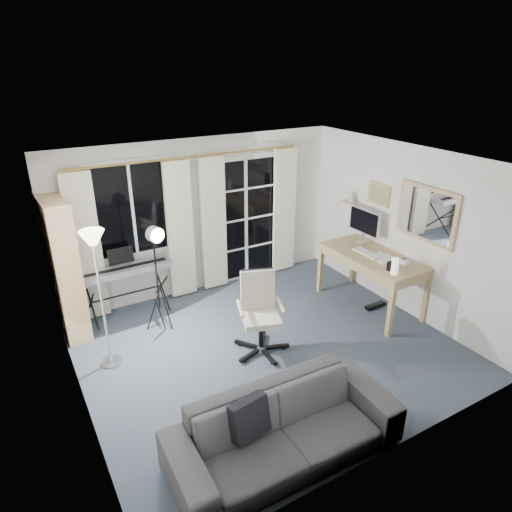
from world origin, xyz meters
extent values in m
cube|color=#3D485A|center=(0.00, 0.00, -0.01)|extent=(4.50, 4.00, 0.02)
cube|color=white|center=(-1.05, 1.98, 1.50)|extent=(1.20, 0.06, 1.40)
cube|color=black|center=(-1.05, 1.95, 1.50)|extent=(1.10, 0.02, 1.30)
cube|color=white|center=(-1.05, 1.94, 1.50)|extent=(0.04, 0.03, 1.30)
cube|color=white|center=(0.75, 1.98, 1.02)|extent=(1.32, 0.06, 2.11)
cube|color=black|center=(0.45, 1.95, 1.02)|extent=(0.55, 0.02, 1.95)
cube|color=black|center=(1.05, 1.95, 1.02)|extent=(0.55, 0.02, 1.95)
cube|color=white|center=(0.75, 1.94, 1.02)|extent=(0.05, 0.04, 2.05)
cube|color=white|center=(0.75, 1.94, 0.55)|extent=(1.15, 0.03, 0.03)
cube|color=white|center=(0.75, 1.94, 1.05)|extent=(1.15, 0.03, 0.03)
cube|color=white|center=(0.75, 1.94, 1.55)|extent=(1.15, 0.03, 0.03)
cylinder|color=gold|center=(-0.15, 1.90, 2.15)|extent=(3.50, 0.03, 0.03)
cube|color=#F3E9C7|center=(-1.75, 1.88, 1.08)|extent=(0.40, 0.07, 2.10)
cube|color=#F3E9C7|center=(-0.40, 1.88, 1.08)|extent=(0.40, 0.07, 2.10)
cube|color=#F3E9C7|center=(0.15, 1.88, 1.08)|extent=(0.40, 0.07, 2.10)
cube|color=#F3E9C7|center=(1.45, 1.88, 1.08)|extent=(0.40, 0.07, 2.10)
cube|color=tan|center=(-2.07, 1.28, 0.94)|extent=(0.30, 0.04, 1.89)
cube|color=tan|center=(-2.11, 2.13, 0.94)|extent=(0.30, 0.04, 1.89)
cube|color=tan|center=(-2.23, 1.70, 0.94)|extent=(0.07, 0.85, 1.89)
cube|color=tan|center=(-2.09, 1.71, 0.03)|extent=(0.35, 0.86, 0.02)
cube|color=tan|center=(-2.09, 1.71, 0.38)|extent=(0.35, 0.86, 0.02)
cube|color=tan|center=(-2.09, 1.71, 0.74)|extent=(0.35, 0.86, 0.02)
cube|color=tan|center=(-2.09, 1.71, 1.09)|extent=(0.35, 0.86, 0.02)
cube|color=tan|center=(-2.09, 1.71, 1.45)|extent=(0.35, 0.86, 0.02)
cube|color=tan|center=(-2.09, 1.71, 1.86)|extent=(0.35, 0.86, 0.02)
cube|color=white|center=(-2.05, 1.36, 0.51)|extent=(0.21, 0.07, 0.24)
cube|color=olive|center=(-2.06, 1.45, 0.49)|extent=(0.21, 0.05, 0.19)
cube|color=#2D2D2D|center=(-2.06, 1.53, 0.50)|extent=(0.21, 0.05, 0.22)
cube|color=olive|center=(-2.07, 1.60, 0.53)|extent=(0.21, 0.05, 0.28)
cube|color=white|center=(-2.07, 1.67, 0.50)|extent=(0.21, 0.06, 0.22)
cube|color=#C23775|center=(-2.07, 1.76, 0.50)|extent=(0.21, 0.05, 0.23)
cube|color=#3E35A0|center=(-2.08, 1.83, 0.50)|extent=(0.21, 0.06, 0.23)
cube|color=olive|center=(-2.08, 1.92, 0.50)|extent=(0.21, 0.04, 0.22)
cube|color=#C23775|center=(-2.09, 1.98, 0.50)|extent=(0.21, 0.06, 0.22)
cube|color=#2D2D2D|center=(-2.09, 2.07, 0.51)|extent=(0.21, 0.04, 0.25)
cube|color=#3E35A0|center=(-2.05, 1.36, 0.88)|extent=(0.21, 0.04, 0.26)
cube|color=#2D2D2D|center=(-2.06, 1.43, 0.87)|extent=(0.21, 0.07, 0.25)
cube|color=#2D2D2D|center=(-2.06, 1.52, 0.86)|extent=(0.21, 0.05, 0.22)
cube|color=#3E35A0|center=(-2.07, 1.59, 0.85)|extent=(0.21, 0.04, 0.20)
cube|color=#3E35A0|center=(-2.07, 1.66, 0.86)|extent=(0.21, 0.04, 0.22)
cube|color=#2D2D2D|center=(-2.07, 1.73, 0.88)|extent=(0.21, 0.04, 0.26)
cube|color=#2D2D2D|center=(-2.08, 1.80, 0.85)|extent=(0.21, 0.05, 0.21)
cube|color=#A88A3F|center=(-2.08, 1.88, 0.86)|extent=(0.21, 0.05, 0.22)
cube|color=olive|center=(-2.08, 1.96, 0.86)|extent=(0.21, 0.04, 0.23)
cube|color=#2D2D2D|center=(-2.09, 2.02, 0.86)|extent=(0.21, 0.04, 0.22)
cube|color=#C23775|center=(-2.05, 1.36, 1.24)|extent=(0.21, 0.05, 0.27)
cube|color=#2D2D2D|center=(-2.06, 1.43, 1.21)|extent=(0.21, 0.04, 0.20)
cube|color=white|center=(-2.06, 1.50, 1.25)|extent=(0.21, 0.04, 0.28)
cube|color=white|center=(-2.06, 1.56, 1.24)|extent=(0.21, 0.04, 0.26)
cube|color=olive|center=(-2.07, 1.63, 1.21)|extent=(0.21, 0.04, 0.21)
cube|color=#3E35A0|center=(-2.07, 1.70, 1.22)|extent=(0.21, 0.05, 0.22)
cylinder|color=#B2B2B7|center=(-1.84, 0.70, 0.01)|extent=(0.33, 0.33, 0.03)
cylinder|color=#B2B2B7|center=(-1.84, 0.70, 0.83)|extent=(0.04, 0.04, 1.61)
cone|color=#FFE5B2|center=(-1.84, 0.70, 1.65)|extent=(0.36, 0.36, 0.17)
cylinder|color=black|center=(-1.83, 1.69, 0.35)|extent=(0.04, 0.63, 0.57)
cylinder|color=black|center=(-1.83, 1.69, 0.35)|extent=(0.04, 0.63, 0.57)
cylinder|color=black|center=(-0.82, 1.71, 0.35)|extent=(0.04, 0.63, 0.57)
cylinder|color=black|center=(-0.82, 1.71, 0.35)|extent=(0.04, 0.63, 0.57)
cylinder|color=black|center=(-1.32, 1.70, 0.35)|extent=(1.01, 0.04, 0.02)
cube|color=silver|center=(-1.32, 1.70, 0.74)|extent=(1.32, 0.36, 0.09)
cube|color=white|center=(-1.32, 1.62, 0.77)|extent=(1.22, 0.16, 0.02)
cube|color=black|center=(-1.32, 1.66, 0.78)|extent=(1.17, 0.10, 0.01)
cube|color=black|center=(-1.32, 1.80, 0.91)|extent=(0.36, 0.08, 0.22)
cylinder|color=black|center=(-0.94, 1.14, 0.28)|extent=(0.08, 0.24, 0.62)
cylinder|color=black|center=(-1.12, 1.18, 0.28)|extent=(0.24, 0.08, 0.62)
cylinder|color=black|center=(-1.07, 1.01, 0.28)|extent=(0.18, 0.18, 0.62)
cylinder|color=black|center=(-1.04, 1.11, 0.89)|extent=(0.03, 0.03, 1.07)
cylinder|color=silver|center=(-1.03, 1.07, 1.42)|extent=(0.23, 0.16, 0.21)
cylinder|color=white|center=(-1.01, 1.00, 1.42)|extent=(0.18, 0.07, 0.18)
cube|color=black|center=(0.08, -0.09, 0.04)|extent=(0.31, 0.15, 0.04)
cylinder|color=black|center=(0.16, -0.11, 0.02)|extent=(0.06, 0.06, 0.05)
cube|color=black|center=(0.01, 0.16, 0.04)|extent=(0.23, 0.28, 0.04)
cylinder|color=black|center=(0.06, 0.22, 0.02)|extent=(0.06, 0.06, 0.05)
cube|color=black|center=(-0.24, 0.16, 0.04)|extent=(0.22, 0.28, 0.04)
cylinder|color=black|center=(-0.28, 0.23, 0.02)|extent=(0.06, 0.06, 0.05)
cube|color=black|center=(-0.32, -0.08, 0.04)|extent=(0.31, 0.14, 0.04)
cylinder|color=black|center=(-0.40, -0.10, 0.02)|extent=(0.06, 0.06, 0.05)
cube|color=black|center=(-0.12, -0.23, 0.04)|extent=(0.06, 0.31, 0.04)
cylinder|color=black|center=(-0.12, -0.31, 0.02)|extent=(0.06, 0.06, 0.05)
cylinder|color=black|center=(-0.12, -0.02, 0.27)|extent=(0.07, 0.07, 0.39)
cube|color=beige|center=(-0.12, -0.02, 0.49)|extent=(0.57, 0.57, 0.08)
cube|color=beige|center=(-0.05, 0.19, 0.78)|extent=(0.45, 0.26, 0.51)
cube|color=black|center=(-0.03, 0.22, 0.80)|extent=(0.42, 0.23, 0.47)
cylinder|color=tan|center=(-0.35, 0.09, 0.64)|extent=(0.17, 0.38, 0.04)
cylinder|color=tan|center=(0.13, -0.08, 0.64)|extent=(0.17, 0.38, 0.04)
cube|color=#A38054|center=(1.88, 0.18, 0.82)|extent=(0.82, 1.58, 0.04)
cube|color=#A38054|center=(1.88, 0.18, 0.74)|extent=(0.77, 1.54, 0.11)
cube|color=#A38054|center=(1.55, -0.56, 0.40)|extent=(0.07, 0.07, 0.79)
cube|color=#A38054|center=(2.24, -0.55, 0.40)|extent=(0.07, 0.07, 0.79)
cube|color=#A38054|center=(1.52, 0.91, 0.40)|extent=(0.07, 0.07, 0.79)
cube|color=#A38054|center=(2.21, 0.93, 0.40)|extent=(0.07, 0.07, 0.79)
cube|color=silver|center=(2.08, 0.63, 0.85)|extent=(0.20, 0.14, 0.02)
cube|color=silver|center=(2.08, 0.63, 1.00)|extent=(0.05, 0.03, 0.25)
cube|color=silver|center=(2.08, 0.63, 1.18)|extent=(0.05, 0.61, 0.38)
cube|color=black|center=(2.06, 0.63, 1.18)|extent=(0.02, 0.56, 0.34)
cube|color=white|center=(1.82, 0.25, 0.85)|extent=(0.17, 0.47, 0.02)
cube|color=white|center=(1.77, -0.09, 0.85)|extent=(0.07, 0.11, 0.02)
cube|color=white|center=(1.94, 0.03, 0.84)|extent=(0.30, 0.37, 0.01)
cube|color=white|center=(1.91, -0.20, 0.84)|extent=(0.25, 0.18, 0.00)
cube|color=black|center=(1.69, -0.31, 0.91)|extent=(0.06, 0.05, 0.13)
cylinder|color=white|center=(1.67, -0.43, 0.95)|extent=(0.09, 0.09, 0.22)
cube|color=black|center=(1.94, 0.08, 0.03)|extent=(0.34, 0.10, 0.06)
imported|color=silver|center=(1.98, -0.32, 0.91)|extent=(0.14, 0.11, 0.14)
cube|color=tan|center=(2.23, -0.35, 1.55)|extent=(0.04, 0.94, 0.74)
cube|color=white|center=(2.21, -0.35, 1.55)|extent=(0.01, 0.84, 0.64)
cube|color=tan|center=(2.23, 0.55, 1.60)|extent=(0.03, 0.42, 0.32)
cube|color=#50A07B|center=(2.21, 0.55, 1.60)|extent=(0.00, 0.36, 0.26)
cube|color=tan|center=(2.16, 1.05, 1.35)|extent=(0.16, 0.30, 0.02)
cone|color=beige|center=(2.16, 1.05, 1.44)|extent=(0.12, 0.12, 0.15)
imported|color=#302F32|center=(-0.76, -1.55, 0.43)|extent=(2.20, 0.69, 0.85)
cube|color=black|center=(-1.08, -1.44, 0.50)|extent=(0.39, 0.25, 0.38)
camera|label=1|loc=(-2.59, -4.18, 3.47)|focal=32.00mm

